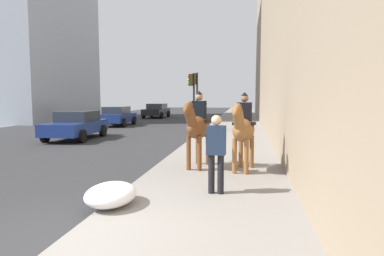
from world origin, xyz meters
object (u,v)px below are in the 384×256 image
at_px(car_mid_lane, 117,116).
at_px(traffic_light_near_curb, 192,93).
at_px(pedestrian_greeting, 216,149).
at_px(traffic_light_far_curb, 196,92).
at_px(mounted_horse_near, 198,126).
at_px(mounted_horse_far, 243,128).
at_px(car_near_lane, 76,125).
at_px(car_far_lane, 157,110).

bearing_deg(car_mid_lane, traffic_light_near_curb, -124.09).
distance_m(pedestrian_greeting, traffic_light_near_curb, 13.16).
bearing_deg(traffic_light_far_curb, mounted_horse_near, -171.24).
relative_size(mounted_horse_far, traffic_light_far_curb, 0.60).
height_order(car_near_lane, traffic_light_far_curb, traffic_light_far_curb).
relative_size(pedestrian_greeting, car_far_lane, 0.39).
bearing_deg(car_far_lane, mounted_horse_near, 19.27).
relative_size(mounted_horse_near, car_far_lane, 0.52).
relative_size(pedestrian_greeting, traffic_light_far_curb, 0.46).
bearing_deg(mounted_horse_far, car_far_lane, -149.72).
distance_m(mounted_horse_far, car_near_lane, 10.91).
bearing_deg(car_near_lane, car_far_lane, 178.94).
height_order(car_far_lane, traffic_light_far_curb, traffic_light_far_curb).
bearing_deg(mounted_horse_near, car_far_lane, -153.69).
bearing_deg(pedestrian_greeting, car_far_lane, 20.00).
bearing_deg(traffic_light_near_curb, pedestrian_greeting, -168.74).
distance_m(mounted_horse_near, car_mid_lane, 16.44).
bearing_deg(car_near_lane, traffic_light_near_curb, 122.15).
relative_size(car_near_lane, traffic_light_far_curb, 1.18).
xyz_separation_m(mounted_horse_far, car_far_lane, (24.29, 9.02, -0.56)).
distance_m(car_mid_lane, traffic_light_near_curb, 7.65).
distance_m(car_far_lane, traffic_light_far_curb, 13.72).
height_order(car_mid_lane, traffic_light_near_curb, traffic_light_near_curb).
distance_m(pedestrian_greeting, car_far_lane, 27.92).
distance_m(car_mid_lane, traffic_light_far_curb, 6.98).
relative_size(car_mid_lane, car_far_lane, 0.91).
xyz_separation_m(mounted_horse_far, traffic_light_far_curb, (12.02, 3.13, 1.17)).
xyz_separation_m(mounted_horse_far, pedestrian_greeting, (-2.32, 0.55, -0.22)).
relative_size(mounted_horse_far, car_mid_lane, 0.56).
xyz_separation_m(mounted_horse_near, mounted_horse_far, (-0.23, -1.31, -0.03)).
bearing_deg(car_far_lane, traffic_light_near_curb, 24.74).
height_order(mounted_horse_near, car_near_lane, mounted_horse_near).
height_order(mounted_horse_far, pedestrian_greeting, mounted_horse_far).
bearing_deg(traffic_light_near_curb, car_mid_lane, 57.48).
bearing_deg(car_far_lane, mounted_horse_far, 21.87).
bearing_deg(pedestrian_greeting, traffic_light_near_curb, 13.61).
bearing_deg(car_mid_lane, mounted_horse_near, -152.06).
relative_size(pedestrian_greeting, car_mid_lane, 0.43).
distance_m(traffic_light_near_curb, traffic_light_far_curb, 1.51).
bearing_deg(car_far_lane, car_mid_lane, -0.79).
xyz_separation_m(car_near_lane, traffic_light_far_curb, (5.28, -5.43, 1.74)).
relative_size(mounted_horse_near, car_mid_lane, 0.57).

